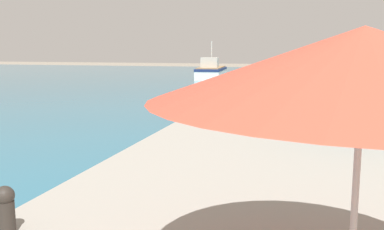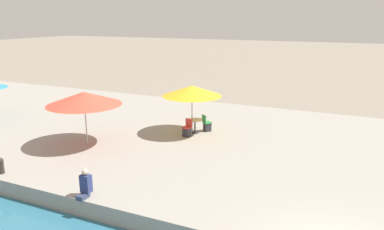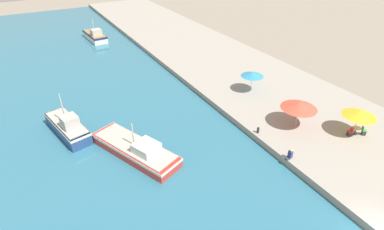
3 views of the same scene
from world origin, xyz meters
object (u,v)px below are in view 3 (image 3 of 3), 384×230
(cafe_umbrella_white, at_px, (299,105))
(cafe_table, at_px, (356,130))
(fishing_boat_mid, at_px, (68,127))
(person_at_quay, at_px, (290,155))
(cafe_umbrella_pink, at_px, (360,114))
(cafe_chair_left, at_px, (350,133))
(fishing_boat_near, at_px, (136,149))
(cafe_umbrella_striped, at_px, (252,74))
(cafe_chair_right, at_px, (364,132))
(fishing_boat_far, at_px, (95,36))
(mooring_bollard, at_px, (258,130))

(cafe_umbrella_white, distance_m, cafe_table, 5.87)
(fishing_boat_mid, distance_m, person_at_quay, 21.34)
(cafe_umbrella_pink, distance_m, cafe_chair_left, 2.07)
(fishing_boat_near, relative_size, cafe_umbrella_white, 2.69)
(cafe_umbrella_striped, bearing_deg, cafe_chair_right, -74.16)
(cafe_umbrella_pink, bearing_deg, cafe_umbrella_striped, 103.65)
(fishing_boat_far, height_order, cafe_table, fishing_boat_far)
(fishing_boat_mid, relative_size, cafe_chair_right, 7.68)
(fishing_boat_mid, height_order, fishing_boat_far, fishing_boat_mid)
(fishing_boat_mid, xyz_separation_m, cafe_umbrella_striped, (21.16, -2.40, 1.98))
(fishing_boat_near, relative_size, cafe_chair_left, 10.50)
(cafe_chair_left, bearing_deg, fishing_boat_near, 77.30)
(fishing_boat_near, distance_m, cafe_table, 21.13)
(fishing_boat_near, xyz_separation_m, cafe_table, (19.44, -8.26, 0.52))
(cafe_umbrella_white, relative_size, cafe_chair_right, 3.91)
(fishing_boat_far, height_order, cafe_umbrella_striped, fishing_boat_far)
(cafe_umbrella_white, height_order, cafe_chair_left, cafe_umbrella_white)
(cafe_umbrella_striped, bearing_deg, mooring_bollard, -124.26)
(cafe_table, relative_size, cafe_chair_left, 0.88)
(fishing_boat_mid, distance_m, cafe_umbrella_striped, 21.39)
(fishing_boat_near, distance_m, person_at_quay, 13.64)
(cafe_chair_left, bearing_deg, fishing_boat_mid, 69.05)
(fishing_boat_mid, bearing_deg, cafe_chair_left, -44.63)
(cafe_umbrella_pink, bearing_deg, mooring_bollard, 149.69)
(cafe_umbrella_white, bearing_deg, cafe_chair_left, -50.70)
(cafe_umbrella_white, height_order, cafe_table, cafe_umbrella_white)
(cafe_table, bearing_deg, cafe_umbrella_striped, 103.94)
(fishing_boat_mid, xyz_separation_m, cafe_umbrella_white, (20.31, -10.62, 2.04))
(fishing_boat_far, distance_m, mooring_bollard, 39.82)
(fishing_boat_far, height_order, cafe_umbrella_white, fishing_boat_far)
(cafe_umbrella_pink, height_order, cafe_chair_left, cafe_umbrella_pink)
(fishing_boat_far, xyz_separation_m, cafe_table, (14.21, -44.16, 0.40))
(fishing_boat_far, distance_m, cafe_chair_right, 46.99)
(cafe_table, height_order, cafe_chair_left, cafe_chair_left)
(cafe_chair_right, relative_size, mooring_bollard, 1.39)
(fishing_boat_mid, height_order, cafe_chair_right, fishing_boat_mid)
(cafe_umbrella_pink, xyz_separation_m, cafe_chair_right, (0.66, -0.58, -1.98))
(person_at_quay, relative_size, mooring_bollard, 1.55)
(fishing_boat_near, relative_size, fishing_boat_mid, 1.37)
(cafe_table, bearing_deg, fishing_boat_near, 156.98)
(cafe_table, bearing_deg, cafe_chair_right, -38.75)
(fishing_boat_near, height_order, cafe_chair_left, fishing_boat_near)
(cafe_chair_left, bearing_deg, cafe_umbrella_pink, -79.67)
(fishing_boat_near, relative_size, fishing_boat_far, 1.31)
(cafe_umbrella_striped, relative_size, cafe_chair_right, 2.99)
(fishing_boat_far, bearing_deg, cafe_umbrella_white, -80.21)
(cafe_chair_right, height_order, person_at_quay, person_at_quay)
(cafe_umbrella_white, bearing_deg, fishing_boat_near, 164.74)
(cafe_chair_left, bearing_deg, cafe_umbrella_striped, 21.63)
(cafe_umbrella_striped, xyz_separation_m, cafe_chair_left, (2.33, -12.11, -1.91))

